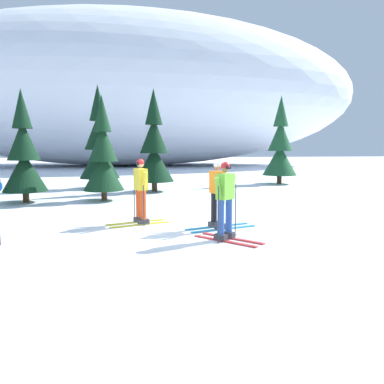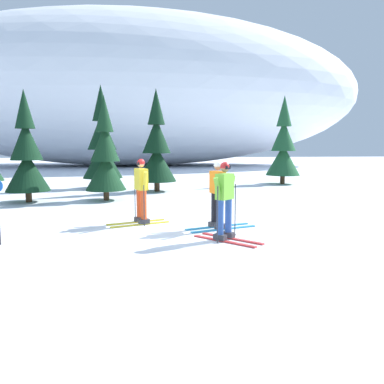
{
  "view_description": "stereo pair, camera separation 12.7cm",
  "coord_description": "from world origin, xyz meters",
  "px_view_note": "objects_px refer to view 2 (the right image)",
  "views": [
    {
      "loc": [
        -0.48,
        -8.78,
        2.07
      ],
      "look_at": [
        0.71,
        0.31,
        0.95
      ],
      "focal_mm": 35.43,
      "sensor_mm": 36.0,
      "label": 1
    },
    {
      "loc": [
        -0.35,
        -8.8,
        2.07
      ],
      "look_at": [
        0.71,
        0.31,
        0.95
      ],
      "focal_mm": 35.43,
      "sensor_mm": 36.0,
      "label": 2
    }
  ],
  "objects_px": {
    "skier_yellow_jacket": "(141,190)",
    "skier_orange_jacket": "(218,194)",
    "pine_tree_center": "(102,145)",
    "pine_tree_right": "(157,149)",
    "skier_lime_jacket": "(225,200)",
    "pine_tree_far_right": "(283,147)",
    "pine_tree_center_right": "(105,157)",
    "pine_tree_center_left": "(27,155)"
  },
  "relations": [
    {
      "from": "pine_tree_center_left",
      "to": "skier_lime_jacket",
      "type": "bearing_deg",
      "value": -46.72
    },
    {
      "from": "skier_lime_jacket",
      "to": "pine_tree_center",
      "type": "xyz_separation_m",
      "value": [
        -3.86,
        10.9,
        1.19
      ]
    },
    {
      "from": "skier_lime_jacket",
      "to": "pine_tree_center_right",
      "type": "distance_m",
      "value": 7.37
    },
    {
      "from": "skier_orange_jacket",
      "to": "pine_tree_far_right",
      "type": "xyz_separation_m",
      "value": [
        5.6,
        10.73,
        1.1
      ]
    },
    {
      "from": "skier_yellow_jacket",
      "to": "pine_tree_center_right",
      "type": "xyz_separation_m",
      "value": [
        -1.4,
        4.56,
        0.74
      ]
    },
    {
      "from": "skier_yellow_jacket",
      "to": "pine_tree_far_right",
      "type": "relative_size",
      "value": 0.36
    },
    {
      "from": "skier_orange_jacket",
      "to": "pine_tree_center",
      "type": "bearing_deg",
      "value": 111.89
    },
    {
      "from": "skier_yellow_jacket",
      "to": "pine_tree_right",
      "type": "height_order",
      "value": "pine_tree_right"
    },
    {
      "from": "skier_orange_jacket",
      "to": "pine_tree_far_right",
      "type": "height_order",
      "value": "pine_tree_far_right"
    },
    {
      "from": "pine_tree_center_right",
      "to": "pine_tree_far_right",
      "type": "distance_m",
      "value": 10.38
    },
    {
      "from": "pine_tree_far_right",
      "to": "skier_yellow_jacket",
      "type": "bearing_deg",
      "value": -127.27
    },
    {
      "from": "skier_yellow_jacket",
      "to": "pine_tree_far_right",
      "type": "xyz_separation_m",
      "value": [
        7.51,
        9.87,
        1.08
      ]
    },
    {
      "from": "skier_lime_jacket",
      "to": "pine_tree_center_left",
      "type": "height_order",
      "value": "pine_tree_center_left"
    },
    {
      "from": "skier_lime_jacket",
      "to": "pine_tree_far_right",
      "type": "xyz_separation_m",
      "value": [
        5.66,
        11.88,
        1.09
      ]
    },
    {
      "from": "skier_yellow_jacket",
      "to": "skier_orange_jacket",
      "type": "bearing_deg",
      "value": -24.37
    },
    {
      "from": "pine_tree_center_left",
      "to": "pine_tree_center_right",
      "type": "distance_m",
      "value": 2.81
    },
    {
      "from": "skier_yellow_jacket",
      "to": "pine_tree_center_left",
      "type": "distance_m",
      "value": 6.17
    },
    {
      "from": "skier_yellow_jacket",
      "to": "skier_lime_jacket",
      "type": "relative_size",
      "value": 1.0
    },
    {
      "from": "pine_tree_center_right",
      "to": "skier_yellow_jacket",
      "type": "bearing_deg",
      "value": -72.9
    },
    {
      "from": "skier_orange_jacket",
      "to": "skier_yellow_jacket",
      "type": "relative_size",
      "value": 1.06
    },
    {
      "from": "skier_lime_jacket",
      "to": "pine_tree_far_right",
      "type": "height_order",
      "value": "pine_tree_far_right"
    },
    {
      "from": "pine_tree_center_right",
      "to": "skier_orange_jacket",
      "type": "bearing_deg",
      "value": -58.6
    },
    {
      "from": "skier_yellow_jacket",
      "to": "pine_tree_center_right",
      "type": "bearing_deg",
      "value": 107.1
    },
    {
      "from": "skier_orange_jacket",
      "to": "pine_tree_center",
      "type": "relative_size",
      "value": 0.37
    },
    {
      "from": "pine_tree_center",
      "to": "pine_tree_right",
      "type": "height_order",
      "value": "pine_tree_center"
    },
    {
      "from": "pine_tree_far_right",
      "to": "skier_orange_jacket",
      "type": "bearing_deg",
      "value": -117.56
    },
    {
      "from": "skier_lime_jacket",
      "to": "pine_tree_right",
      "type": "distance_m",
      "value": 9.38
    },
    {
      "from": "skier_orange_jacket",
      "to": "pine_tree_center_right",
      "type": "relative_size",
      "value": 0.47
    },
    {
      "from": "skier_lime_jacket",
      "to": "pine_tree_center_right",
      "type": "bearing_deg",
      "value": 116.37
    },
    {
      "from": "skier_yellow_jacket",
      "to": "pine_tree_center",
      "type": "distance_m",
      "value": 9.19
    },
    {
      "from": "pine_tree_center",
      "to": "pine_tree_center_right",
      "type": "bearing_deg",
      "value": -82.0
    },
    {
      "from": "skier_yellow_jacket",
      "to": "pine_tree_center_right",
      "type": "relative_size",
      "value": 0.44
    },
    {
      "from": "pine_tree_center_left",
      "to": "pine_tree_right",
      "type": "distance_m",
      "value": 5.56
    },
    {
      "from": "pine_tree_center",
      "to": "pine_tree_right",
      "type": "bearing_deg",
      "value": -32.52
    },
    {
      "from": "skier_orange_jacket",
      "to": "skier_yellow_jacket",
      "type": "bearing_deg",
      "value": 155.63
    },
    {
      "from": "pine_tree_center",
      "to": "skier_lime_jacket",
      "type": "bearing_deg",
      "value": -70.48
    },
    {
      "from": "skier_lime_jacket",
      "to": "pine_tree_far_right",
      "type": "distance_m",
      "value": 13.2
    },
    {
      "from": "pine_tree_center",
      "to": "skier_yellow_jacket",
      "type": "bearing_deg",
      "value": -77.25
    },
    {
      "from": "pine_tree_center_right",
      "to": "skier_lime_jacket",
      "type": "bearing_deg",
      "value": -63.63
    },
    {
      "from": "pine_tree_right",
      "to": "pine_tree_far_right",
      "type": "bearing_deg",
      "value": 20.9
    },
    {
      "from": "skier_yellow_jacket",
      "to": "pine_tree_center",
      "type": "height_order",
      "value": "pine_tree_center"
    },
    {
      "from": "pine_tree_right",
      "to": "pine_tree_far_right",
      "type": "xyz_separation_m",
      "value": [
        6.92,
        2.64,
        0.06
      ]
    }
  ]
}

